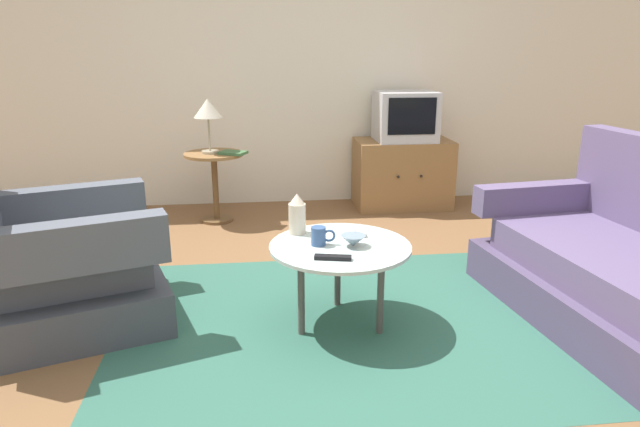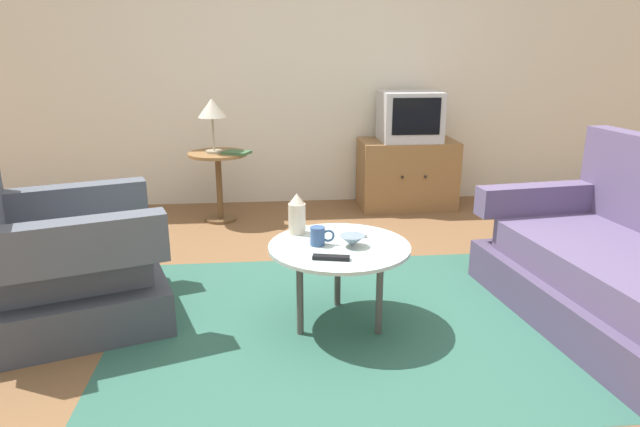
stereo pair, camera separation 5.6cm
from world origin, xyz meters
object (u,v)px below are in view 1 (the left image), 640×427
Objects in this scene: armchair at (60,269)px; television at (405,116)px; coffee_table at (340,252)px; couch at (639,275)px; table_lamp at (208,110)px; side_table at (215,172)px; mug at (319,236)px; vase at (297,214)px; tv_stand at (402,173)px; bowl at (353,241)px; book at (233,153)px; tv_remote_silver at (359,231)px; tv_remote_dark at (333,257)px.

television is at bearing 111.28° from armchair.
television is at bearing 67.35° from coffee_table.
armchair is at bearing 172.51° from coffee_table.
couch is 2.47× the size of coffee_table.
side_table is at bearing 27.83° from table_lamp.
side_table is at bearing 108.80° from mug.
armchair is 1.97m from table_lamp.
vase is at bearing -119.48° from television.
armchair is 1.32× the size of tv_stand.
vase is at bearing -119.25° from tv_stand.
armchair is 1.49m from coffee_table.
vase is at bearing 69.62° from couch.
television is (2.38, 2.00, 0.52)m from armchair.
bowl is (-0.85, -2.24, 0.17)m from tv_stand.
table_lamp is 2.08m from mug.
tv_stand is (1.68, 0.27, -0.11)m from side_table.
coffee_table is (1.47, -0.19, 0.10)m from armchair.
book is (0.19, -0.06, -0.34)m from table_lamp.
couch reaches higher than side_table.
bowl is 0.22m from tv_remote_silver.
side_table reaches higher than mug.
table_lamp is 1.96× the size of vase.
armchair is at bearing -111.92° from side_table.
table_lamp reaches higher than coffee_table.
coffee_table is at bearing -45.72° from book.
vase is 1.27× the size of tv_remote_silver.
coffee_table is 4.02× the size of tv_remote_dark.
table_lamp is 1.76× the size of book.
mug is (0.10, -0.20, -0.06)m from vase.
television reaches higher than tv_remote_silver.
armchair is 5.04× the size of vase.
mug is at bearing -48.70° from book.
mug is 0.99× the size of bowl.
vase is at bearing -58.70° from tv_remote_dark.
vase is 0.90× the size of book.
table_lamp is at bearing -58.86° from tv_remote_dark.
vase is 0.44m from tv_remote_dark.
book reaches higher than coffee_table.
table_lamp is at bearing 112.28° from coffee_table.
tv_remote_silver reaches higher than coffee_table.
couch is at bearing -75.36° from television.
television is at bearing 69.01° from bowl.
table_lamp is at bearing 109.57° from mug.
coffee_table is (-1.54, 0.21, 0.11)m from couch.
side_table is 4.63× the size of mug.
coffee_table is 1.25× the size of side_table.
tv_remote_dark is (0.14, -0.41, -0.10)m from vase.
side_table is 1.83m from vase.
tv_stand is at bearing 158.82° from tv_remote_silver.
tv_stand is 4.67× the size of tv_remote_dark.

